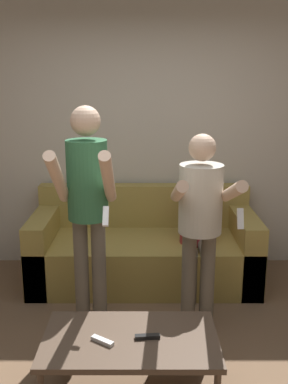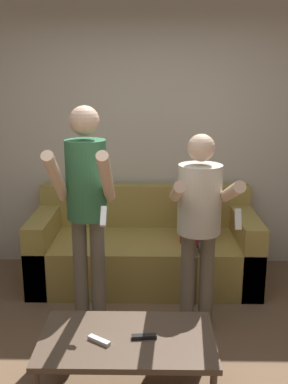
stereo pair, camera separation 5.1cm
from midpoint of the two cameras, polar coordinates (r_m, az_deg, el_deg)
wall_back at (r=4.57m, az=-0.35°, el=7.23°), size 6.40×0.06×2.70m
couch at (r=4.38m, az=-0.34°, el=-7.44°), size 2.11×0.91×0.87m
person_standing_left at (r=3.30m, az=-7.65°, el=-0.72°), size 0.42×0.67×1.74m
person_standing_right at (r=3.32m, az=6.72°, el=-2.68°), size 0.44×0.73×1.54m
person_seated at (r=4.07m, az=6.27°, el=-3.97°), size 0.28×0.52×1.18m
coffee_table at (r=2.86m, az=-2.34°, el=-18.59°), size 1.06×0.61×0.42m
remote_near at (r=2.79m, az=-5.90°, el=-18.29°), size 0.14×0.11×0.02m
remote_far at (r=2.82m, az=-0.16°, el=-17.90°), size 0.15×0.05×0.02m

